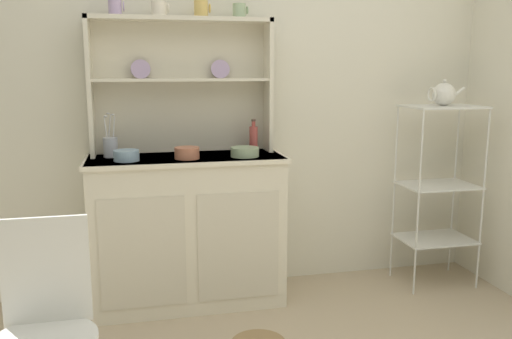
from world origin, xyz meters
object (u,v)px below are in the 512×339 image
(hutch_cabinet, at_px, (188,229))
(wire_chair, at_px, (45,315))
(porcelain_teapot, at_px, (444,94))
(bowl_mixing_large, at_px, (126,156))
(hutch_shelf_unit, at_px, (181,76))
(bakers_rack, at_px, (439,176))
(cup_lilac_0, at_px, (115,7))
(jam_bottle, at_px, (254,138))
(utensil_jar, at_px, (111,146))

(hutch_cabinet, bearing_deg, wire_chair, -118.08)
(porcelain_teapot, bearing_deg, bowl_mixing_large, -179.29)
(hutch_shelf_unit, distance_m, bowl_mixing_large, 0.58)
(bowl_mixing_large, bearing_deg, porcelain_teapot, 0.71)
(bowl_mixing_large, bearing_deg, bakers_rack, 0.71)
(cup_lilac_0, xyz_separation_m, bowl_mixing_large, (0.03, -0.20, -0.79))
(porcelain_teapot, bearing_deg, cup_lilac_0, 174.87)
(wire_chair, relative_size, jam_bottle, 4.37)
(cup_lilac_0, xyz_separation_m, porcelain_teapot, (1.92, -0.17, -0.48))
(hutch_shelf_unit, bearing_deg, bakers_rack, -7.81)
(cup_lilac_0, bearing_deg, wire_chair, -101.53)
(bakers_rack, xyz_separation_m, wire_chair, (-2.18, -1.09, -0.18))
(hutch_cabinet, distance_m, bowl_mixing_large, 0.56)
(wire_chair, bearing_deg, bowl_mixing_large, 87.45)
(wire_chair, xyz_separation_m, bowl_mixing_large, (0.28, 1.07, 0.38))
(wire_chair, relative_size, porcelain_teapot, 3.71)
(hutch_cabinet, xyz_separation_m, utensil_jar, (-0.41, 0.08, 0.48))
(utensil_jar, bearing_deg, wire_chair, -99.18)
(jam_bottle, distance_m, utensil_jar, 0.82)
(hutch_cabinet, xyz_separation_m, jam_bottle, (0.41, 0.09, 0.51))
(hutch_cabinet, xyz_separation_m, hutch_shelf_unit, (-0.00, 0.17, 0.87))
(jam_bottle, bearing_deg, cup_lilac_0, 177.30)
(hutch_cabinet, distance_m, porcelain_teapot, 1.74)
(bowl_mixing_large, xyz_separation_m, utensil_jar, (-0.09, 0.15, 0.03))
(hutch_cabinet, height_order, utensil_jar, utensil_jar)
(hutch_cabinet, distance_m, wire_chair, 1.29)
(bowl_mixing_large, relative_size, jam_bottle, 0.70)
(wire_chair, relative_size, bowl_mixing_large, 6.25)
(wire_chair, distance_m, bowl_mixing_large, 1.17)
(wire_chair, height_order, jam_bottle, jam_bottle)
(hutch_cabinet, bearing_deg, jam_bottle, 11.85)
(bakers_rack, bearing_deg, wire_chair, -153.39)
(wire_chair, bearing_deg, hutch_cabinet, 74.25)
(wire_chair, height_order, bowl_mixing_large, bowl_mixing_large)
(cup_lilac_0, bearing_deg, hutch_shelf_unit, 7.01)
(bowl_mixing_large, bearing_deg, hutch_shelf_unit, 36.32)
(bowl_mixing_large, height_order, jam_bottle, jam_bottle)
(utensil_jar, relative_size, porcelain_teapot, 1.08)
(hutch_shelf_unit, xyz_separation_m, utensil_jar, (-0.41, -0.09, -0.39))
(hutch_cabinet, height_order, cup_lilac_0, cup_lilac_0)
(wire_chair, relative_size, utensil_jar, 3.43)
(hutch_shelf_unit, height_order, wire_chair, hutch_shelf_unit)
(bowl_mixing_large, relative_size, porcelain_teapot, 0.59)
(jam_bottle, bearing_deg, utensil_jar, -179.44)
(wire_chair, bearing_deg, bakers_rack, 38.94)
(jam_bottle, bearing_deg, bakers_rack, -6.71)
(bakers_rack, bearing_deg, hutch_shelf_unit, 172.19)
(jam_bottle, bearing_deg, porcelain_teapot, -6.72)
(bakers_rack, bearing_deg, jam_bottle, 173.29)
(hutch_shelf_unit, height_order, jam_bottle, hutch_shelf_unit)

